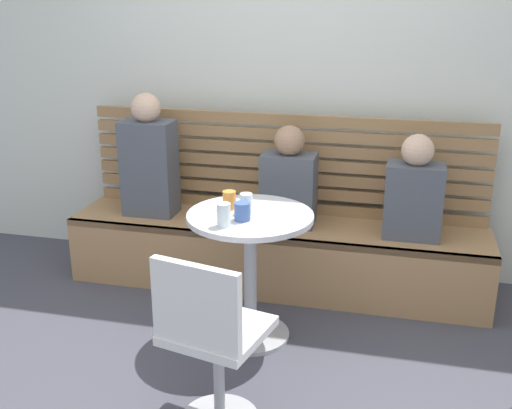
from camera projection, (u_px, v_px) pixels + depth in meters
name	position (u px, v px, depth m)	size (l,w,h in m)	color
ground	(224.00, 391.00, 3.04)	(8.00, 8.00, 0.00)	#42424C
back_wall	(291.00, 57.00, 4.08)	(5.20, 0.10, 2.90)	silver
booth_bench	(275.00, 255.00, 4.07)	(2.70, 0.52, 0.44)	#A87C51
booth_backrest	(284.00, 163.00, 4.11)	(2.65, 0.04, 0.67)	#9A7249
cafe_table	(251.00, 252.00, 3.36)	(0.68, 0.68, 0.74)	#ADADB2
white_chair	(211.00, 338.00, 2.63)	(0.48, 0.48, 0.85)	#ADADB2
person_adult	(149.00, 161.00, 4.07)	(0.34, 0.22, 0.81)	#4C515B
person_child_left	(289.00, 182.00, 3.91)	(0.34, 0.22, 0.64)	#4C515B
person_child_middle	(414.00, 193.00, 3.70)	(0.34, 0.22, 0.64)	#4C515B
cup_tumbler_orange	(229.00, 200.00, 3.35)	(0.07, 0.07, 0.10)	orange
cup_water_clear	(246.00, 204.00, 3.28)	(0.07, 0.07, 0.11)	white
cup_mug_blue	(242.00, 211.00, 3.19)	(0.08, 0.08, 0.10)	#3D5B9E
cup_glass_tall	(224.00, 215.00, 3.10)	(0.07, 0.07, 0.12)	silver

